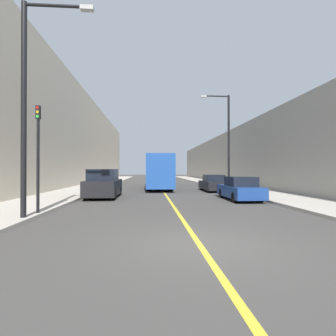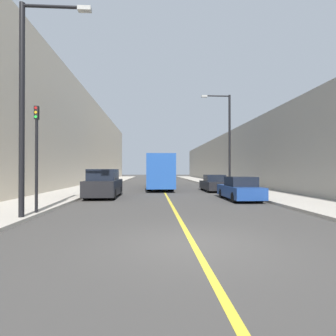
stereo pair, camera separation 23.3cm
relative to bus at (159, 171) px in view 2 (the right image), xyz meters
name	(u,v)px [view 2 (the right image)]	position (x,y,z in m)	size (l,w,h in m)	color
ground_plane	(193,244)	(0.32, -20.74, -1.76)	(200.00, 200.00, 0.00)	#3F3D3A
sidewalk_left	(106,183)	(-7.17, 9.26, -1.69)	(3.75, 72.00, 0.14)	#B2AA9E
sidewalk_right	(212,183)	(7.81, 9.26, -1.69)	(3.75, 72.00, 0.14)	#B2AA9E
building_row_left	(77,140)	(-11.04, 9.26, 4.23)	(4.00, 72.00, 11.98)	beige
building_row_right	(239,158)	(11.68, 9.26, 1.82)	(4.00, 72.00, 7.16)	gray
road_center_line	(160,183)	(0.32, 9.26, -1.76)	(0.16, 72.00, 0.01)	gold
bus	(159,171)	(0.00, 0.00, 0.00)	(2.43, 12.32, 3.28)	#1E4793
parked_suv_left	(104,184)	(-4.05, -9.18, -0.86)	(2.00, 4.70, 1.96)	black
car_right_near	(240,189)	(4.79, -11.19, -1.09)	(1.78, 4.39, 1.48)	navy
car_right_mid	(214,184)	(4.76, -4.39, -1.09)	(1.80, 4.36, 1.48)	black
street_lamp_left	(28,95)	(-5.37, -17.35, 2.93)	(2.65, 0.24, 8.01)	black
street_lamp_right	(227,136)	(6.02, -4.24, 3.19)	(2.65, 0.24, 8.52)	black
traffic_light	(37,155)	(-5.49, -16.33, 0.77)	(0.16, 0.18, 4.39)	black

